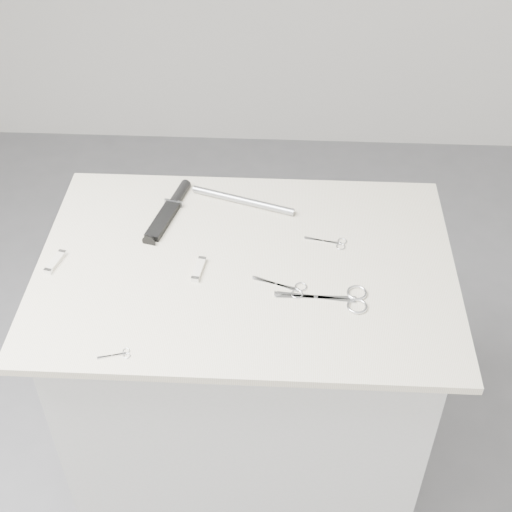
{
  "coord_description": "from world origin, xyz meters",
  "views": [
    {
      "loc": [
        0.09,
        -1.26,
        2.07
      ],
      "look_at": [
        0.02,
        0.03,
        0.92
      ],
      "focal_mm": 50.0,
      "sensor_mm": 36.0,
      "label": 1
    }
  ],
  "objects_px": {
    "embroidery_scissors_a": "(289,288)",
    "pocket_knife_b": "(199,269)",
    "tiny_scissors": "(119,355)",
    "sheathed_knife": "(171,208)",
    "metal_rail": "(243,200)",
    "pocket_knife_a": "(55,262)",
    "plinth": "(247,386)",
    "large_shears": "(342,299)",
    "embroidery_scissors_b": "(333,242)"
  },
  "relations": [
    {
      "from": "tiny_scissors",
      "to": "metal_rail",
      "type": "xyz_separation_m",
      "value": [
        0.23,
        0.53,
        0.01
      ]
    },
    {
      "from": "large_shears",
      "to": "embroidery_scissors_a",
      "type": "xyz_separation_m",
      "value": [
        -0.12,
        0.03,
        -0.0
      ]
    },
    {
      "from": "tiny_scissors",
      "to": "pocket_knife_b",
      "type": "bearing_deg",
      "value": 46.93
    },
    {
      "from": "pocket_knife_a",
      "to": "pocket_knife_b",
      "type": "xyz_separation_m",
      "value": [
        0.35,
        -0.01,
        0.0
      ]
    },
    {
      "from": "plinth",
      "to": "pocket_knife_a",
      "type": "bearing_deg",
      "value": -177.07
    },
    {
      "from": "tiny_scissors",
      "to": "embroidery_scissors_b",
      "type": "bearing_deg",
      "value": 24.52
    },
    {
      "from": "sheathed_knife",
      "to": "pocket_knife_a",
      "type": "height_order",
      "value": "sheathed_knife"
    },
    {
      "from": "plinth",
      "to": "tiny_scissors",
      "type": "relative_size",
      "value": 13.04
    },
    {
      "from": "plinth",
      "to": "embroidery_scissors_a",
      "type": "relative_size",
      "value": 7.04
    },
    {
      "from": "plinth",
      "to": "metal_rail",
      "type": "bearing_deg",
      "value": 95.25
    },
    {
      "from": "tiny_scissors",
      "to": "pocket_knife_a",
      "type": "distance_m",
      "value": 0.34
    },
    {
      "from": "large_shears",
      "to": "tiny_scissors",
      "type": "bearing_deg",
      "value": -156.0
    },
    {
      "from": "embroidery_scissors_a",
      "to": "plinth",
      "type": "bearing_deg",
      "value": 162.17
    },
    {
      "from": "plinth",
      "to": "metal_rail",
      "type": "height_order",
      "value": "metal_rail"
    },
    {
      "from": "pocket_knife_b",
      "to": "embroidery_scissors_a",
      "type": "bearing_deg",
      "value": -94.78
    },
    {
      "from": "pocket_knife_a",
      "to": "pocket_knife_b",
      "type": "bearing_deg",
      "value": -76.67
    },
    {
      "from": "metal_rail",
      "to": "embroidery_scissors_b",
      "type": "bearing_deg",
      "value": -32.84
    },
    {
      "from": "large_shears",
      "to": "metal_rail",
      "type": "bearing_deg",
      "value": 128.02
    },
    {
      "from": "large_shears",
      "to": "pocket_knife_a",
      "type": "distance_m",
      "value": 0.69
    },
    {
      "from": "large_shears",
      "to": "plinth",
      "type": "bearing_deg",
      "value": 156.33
    },
    {
      "from": "embroidery_scissors_b",
      "to": "tiny_scissors",
      "type": "height_order",
      "value": "same"
    },
    {
      "from": "large_shears",
      "to": "pocket_knife_a",
      "type": "bearing_deg",
      "value": 175.11
    },
    {
      "from": "embroidery_scissors_a",
      "to": "tiny_scissors",
      "type": "xyz_separation_m",
      "value": [
        -0.35,
        -0.22,
        -0.0
      ]
    },
    {
      "from": "large_shears",
      "to": "tiny_scissors",
      "type": "height_order",
      "value": "large_shears"
    },
    {
      "from": "embroidery_scissors_b",
      "to": "pocket_knife_b",
      "type": "distance_m",
      "value": 0.34
    },
    {
      "from": "pocket_knife_a",
      "to": "plinth",
      "type": "bearing_deg",
      "value": -72.28
    },
    {
      "from": "pocket_knife_a",
      "to": "embroidery_scissors_a",
      "type": "bearing_deg",
      "value": -81.03
    },
    {
      "from": "tiny_scissors",
      "to": "embroidery_scissors_a",
      "type": "bearing_deg",
      "value": 16.24
    },
    {
      "from": "plinth",
      "to": "pocket_knife_b",
      "type": "bearing_deg",
      "value": -163.64
    },
    {
      "from": "embroidery_scissors_a",
      "to": "metal_rail",
      "type": "relative_size",
      "value": 0.45
    },
    {
      "from": "metal_rail",
      "to": "embroidery_scissors_a",
      "type": "bearing_deg",
      "value": -68.12
    },
    {
      "from": "plinth",
      "to": "tiny_scissors",
      "type": "bearing_deg",
      "value": -129.83
    },
    {
      "from": "embroidery_scissors_b",
      "to": "metal_rail",
      "type": "height_order",
      "value": "metal_rail"
    },
    {
      "from": "sheathed_knife",
      "to": "pocket_knife_b",
      "type": "bearing_deg",
      "value": -142.54
    },
    {
      "from": "plinth",
      "to": "pocket_knife_b",
      "type": "distance_m",
      "value": 0.49
    },
    {
      "from": "sheathed_knife",
      "to": "pocket_knife_a",
      "type": "bearing_deg",
      "value": 145.64
    },
    {
      "from": "plinth",
      "to": "large_shears",
      "type": "relative_size",
      "value": 4.31
    },
    {
      "from": "embroidery_scissors_a",
      "to": "pocket_knife_b",
      "type": "xyz_separation_m",
      "value": [
        -0.21,
        0.05,
        0.0
      ]
    },
    {
      "from": "tiny_scissors",
      "to": "pocket_knife_b",
      "type": "distance_m",
      "value": 0.3
    },
    {
      "from": "tiny_scissors",
      "to": "metal_rail",
      "type": "bearing_deg",
      "value": 51.55
    },
    {
      "from": "pocket_knife_b",
      "to": "tiny_scissors",
      "type": "bearing_deg",
      "value": 160.24
    },
    {
      "from": "plinth",
      "to": "tiny_scissors",
      "type": "height_order",
      "value": "tiny_scissors"
    },
    {
      "from": "sheathed_knife",
      "to": "metal_rail",
      "type": "distance_m",
      "value": 0.19
    },
    {
      "from": "plinth",
      "to": "tiny_scissors",
      "type": "distance_m",
      "value": 0.61
    },
    {
      "from": "embroidery_scissors_a",
      "to": "embroidery_scissors_b",
      "type": "xyz_separation_m",
      "value": [
        0.11,
        0.17,
        -0.0
      ]
    },
    {
      "from": "embroidery_scissors_a",
      "to": "pocket_knife_b",
      "type": "height_order",
      "value": "pocket_knife_b"
    },
    {
      "from": "large_shears",
      "to": "embroidery_scissors_b",
      "type": "relative_size",
      "value": 1.99
    },
    {
      "from": "plinth",
      "to": "sheathed_knife",
      "type": "distance_m",
      "value": 0.56
    },
    {
      "from": "embroidery_scissors_a",
      "to": "metal_rail",
      "type": "height_order",
      "value": "metal_rail"
    },
    {
      "from": "tiny_scissors",
      "to": "sheathed_knife",
      "type": "bearing_deg",
      "value": 69.85
    }
  ]
}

